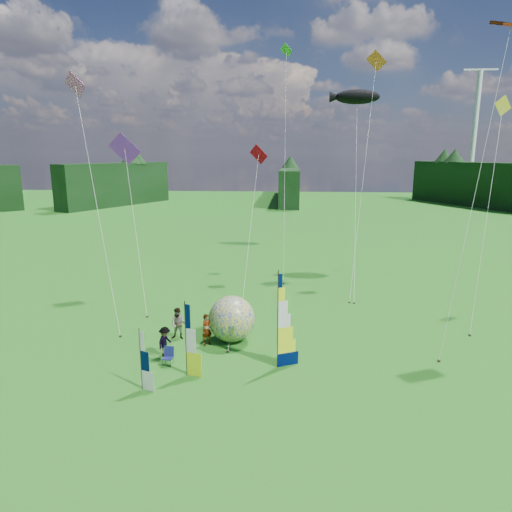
# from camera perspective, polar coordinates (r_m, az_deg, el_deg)

# --- Properties ---
(ground) EXTENTS (220.00, 220.00, 0.00)m
(ground) POSITION_cam_1_polar(r_m,az_deg,el_deg) (20.91, 1.93, -17.42)
(ground) COLOR #3B8124
(ground) RESTS_ON ground
(treeline_ring) EXTENTS (210.00, 210.00, 8.00)m
(treeline_ring) POSITION_cam_1_polar(r_m,az_deg,el_deg) (19.22, 2.02, -7.06)
(treeline_ring) COLOR #173519
(treeline_ring) RESTS_ON ground
(turbine_right) EXTENTS (8.00, 1.20, 30.00)m
(turbine_right) POSITION_cam_1_polar(r_m,az_deg,el_deg) (128.02, 25.60, 13.55)
(turbine_right) COLOR silver
(turbine_right) RESTS_ON ground
(feather_banner_main) EXTENTS (1.23, 0.64, 4.85)m
(feather_banner_main) POSITION_cam_1_polar(r_m,az_deg,el_deg) (22.62, 2.74, -8.21)
(feather_banner_main) COLOR #010D41
(feather_banner_main) RESTS_ON ground
(side_banner_left) EXTENTS (0.99, 0.37, 3.62)m
(side_banner_left) POSITION_cam_1_polar(r_m,az_deg,el_deg) (22.33, -8.76, -10.34)
(side_banner_left) COLOR #EAF616
(side_banner_left) RESTS_ON ground
(side_banner_far) EXTENTS (0.84, 0.39, 2.84)m
(side_banner_far) POSITION_cam_1_polar(r_m,az_deg,el_deg) (21.62, -14.20, -12.52)
(side_banner_far) COLOR white
(side_banner_far) RESTS_ON ground
(bol_inflatable) EXTENTS (3.39, 3.39, 2.64)m
(bol_inflatable) POSITION_cam_1_polar(r_m,az_deg,el_deg) (26.13, -3.06, -7.85)
(bol_inflatable) COLOR #1227A9
(bol_inflatable) RESTS_ON ground
(spectator_a) EXTENTS (0.77, 0.76, 1.79)m
(spectator_a) POSITION_cam_1_polar(r_m,az_deg,el_deg) (25.88, -6.15, -9.13)
(spectator_a) COLOR #66594C
(spectator_a) RESTS_ON ground
(spectator_b) EXTENTS (0.92, 0.49, 1.86)m
(spectator_b) POSITION_cam_1_polar(r_m,az_deg,el_deg) (26.85, -9.68, -8.34)
(spectator_b) COLOR #66594C
(spectator_b) RESTS_ON ground
(spectator_c) EXTENTS (0.68, 1.12, 1.63)m
(spectator_c) POSITION_cam_1_polar(r_m,az_deg,el_deg) (24.86, -11.31, -10.46)
(spectator_c) COLOR #66594C
(spectator_c) RESTS_ON ground
(spectator_d) EXTENTS (1.04, 0.78, 1.64)m
(spectator_d) POSITION_cam_1_polar(r_m,az_deg,el_deg) (27.70, -3.17, -7.74)
(spectator_d) COLOR #66594C
(spectator_d) RESTS_ON ground
(camp_chair) EXTENTS (0.59, 0.59, 0.95)m
(camp_chair) POSITION_cam_1_polar(r_m,az_deg,el_deg) (23.97, -10.98, -12.25)
(camp_chair) COLOR #151D52
(camp_chair) RESTS_ON ground
(kite_whale) EXTENTS (11.33, 18.05, 17.53)m
(kite_whale) POSITION_cam_1_polar(r_m,az_deg,el_deg) (38.58, 12.44, 9.86)
(kite_whale) COLOR black
(kite_whale) RESTS_ON ground
(kite_rainbow_delta) EXTENTS (7.48, 10.57, 12.83)m
(kite_rainbow_delta) POSITION_cam_1_polar(r_m,az_deg,el_deg) (32.88, -14.97, 5.17)
(kite_rainbow_delta) COLOR red
(kite_rainbow_delta) RESTS_ON ground
(kite_parafoil) EXTENTS (10.08, 10.96, 19.29)m
(kite_parafoil) POSITION_cam_1_polar(r_m,az_deg,el_deg) (26.69, 25.99, 9.63)
(kite_parafoil) COLOR #C42200
(kite_parafoil) RESTS_ON ground
(small_kite_red) EXTENTS (7.83, 12.19, 11.81)m
(small_kite_red) POSITION_cam_1_polar(r_m,az_deg,el_deg) (34.76, -0.63, 5.13)
(small_kite_red) COLOR red
(small_kite_red) RESTS_ON ground
(small_kite_orange) EXTENTS (7.64, 12.75, 19.31)m
(small_kite_orange) POSITION_cam_1_polar(r_m,az_deg,el_deg) (36.60, 13.38, 11.08)
(small_kite_orange) COLOR orange
(small_kite_orange) RESTS_ON ground
(small_kite_yellow) EXTENTS (9.32, 11.89, 14.85)m
(small_kite_yellow) POSITION_cam_1_polar(r_m,az_deg,el_deg) (32.68, 27.07, 5.95)
(small_kite_yellow) COLOR yellow
(small_kite_yellow) RESTS_ON ground
(small_kite_pink) EXTENTS (9.39, 10.21, 16.20)m
(small_kite_pink) POSITION_cam_1_polar(r_m,az_deg,el_deg) (29.59, -19.39, 7.37)
(small_kite_pink) COLOR #DF4FA6
(small_kite_pink) RESTS_ON ground
(small_kite_green) EXTENTS (7.40, 12.44, 21.09)m
(small_kite_green) POSITION_cam_1_polar(r_m,az_deg,el_deg) (41.27, 3.65, 12.77)
(small_kite_green) COLOR green
(small_kite_green) RESTS_ON ground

